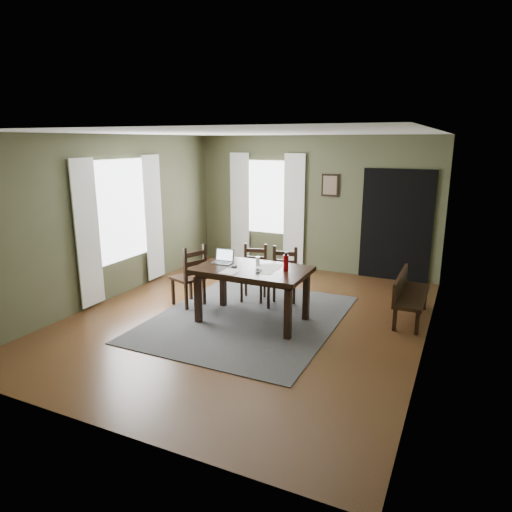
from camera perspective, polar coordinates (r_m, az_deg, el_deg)
The scene contains 25 objects.
ground at distance 6.93m, azimuth -1.06°, elevation -7.83°, with size 5.00×6.00×0.01m.
room_shell at distance 6.47m, azimuth -1.13°, elevation 7.18°, with size 5.02×6.02×2.71m.
rug at distance 6.92m, azimuth -1.06°, elevation -7.75°, with size 2.60×3.20×0.01m.
dining_table at distance 6.59m, azimuth -0.45°, elevation -2.34°, with size 1.62×0.97×0.81m.
chair_end at distance 7.35m, azimuth -8.24°, elevation -2.55°, with size 0.56×0.56×1.00m.
chair_back_left at distance 7.59m, azimuth -0.26°, elevation -2.19°, with size 0.48×0.48×0.92m.
chair_back_right at distance 7.30m, azimuth 3.34°, elevation -2.78°, with size 0.46×0.46×0.94m.
bench at distance 7.13m, azimuth 18.43°, elevation -4.34°, with size 0.40×1.24×0.70m.
laptop at distance 6.86m, azimuth -4.12°, elevation -0.40°, with size 0.31×0.25×0.20m.
computer_mouse at distance 6.59m, azimuth -2.74°, elevation -1.31°, with size 0.05×0.09×0.03m, color #3F3F42.
tv_remote at distance 6.37m, azimuth 0.38°, elevation -1.90°, with size 0.05×0.17×0.02m, color black.
drinking_glass at distance 6.67m, azimuth 0.22°, elevation -0.64°, with size 0.06×0.06×0.13m, color silver.
water_bottle at distance 6.39m, azimuth 3.75°, elevation -0.83°, with size 0.09×0.09×0.27m.
paper_b at distance 6.41m, azimuth 1.25°, elevation -1.88°, with size 0.24×0.31×0.00m, color white.
paper_c at distance 6.65m, azimuth 0.89°, elevation -1.28°, with size 0.21×0.27×0.00m, color white.
paper_d at distance 6.64m, azimuth 2.24°, elevation -1.31°, with size 0.22×0.29×0.00m, color white.
paper_e at distance 6.39m, azimuth -3.27°, elevation -1.94°, with size 0.22×0.29×0.00m, color white.
window_left at distance 8.06m, azimuth -16.50°, elevation 5.47°, with size 0.01×1.30×1.70m.
window_back at distance 9.60m, azimuth 1.36°, elevation 7.38°, with size 1.00×0.01×1.50m.
curtain_left_near at distance 7.50m, azimuth -20.31°, elevation 2.60°, with size 0.03×0.48×2.30m.
curtain_left_far at distance 8.70m, azimuth -12.69°, elevation 4.66°, with size 0.03×0.48×2.30m.
curtain_back_left at distance 9.87m, azimuth -2.04°, elevation 6.10°, with size 0.44×0.03×2.30m.
curtain_back_right at distance 9.38m, azimuth 4.76°, elevation 5.63°, with size 0.44×0.03×2.30m.
framed_picture at distance 9.11m, azimuth 9.25°, elevation 8.73°, with size 0.34×0.03×0.44m.
doorway_back at distance 8.94m, azimuth 17.11°, elevation 3.65°, with size 1.30×0.03×2.10m.
Camera 1 is at (2.83, -5.76, 2.60)m, focal length 32.00 mm.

